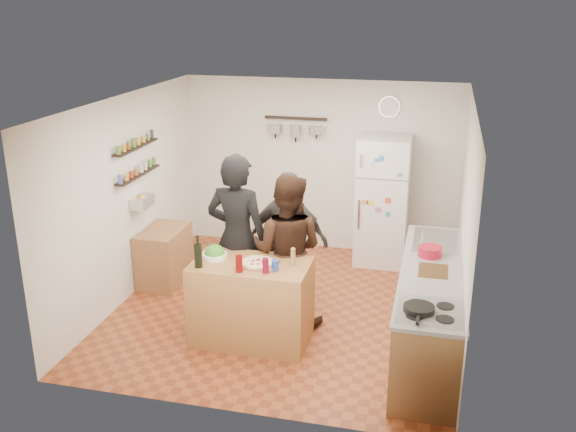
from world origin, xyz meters
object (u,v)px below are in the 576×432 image
(pepper_mill, at_px, (293,258))
(skillet, at_px, (419,309))
(salt_canister, at_px, (275,265))
(person_back, at_px, (289,239))
(person_left, at_px, (237,238))
(person_center, at_px, (287,250))
(wall_clock, at_px, (389,107))
(wine_bottle, at_px, (198,256))
(fridge, at_px, (383,201))
(red_bowl, at_px, (430,251))
(counter_run, at_px, (430,311))
(side_table, at_px, (164,256))
(salad_bowl, at_px, (215,256))
(prep_island, at_px, (251,302))

(pepper_mill, bearing_deg, skillet, -29.62)
(salt_canister, height_order, person_back, person_back)
(person_left, bearing_deg, person_center, -171.61)
(pepper_mill, xyz_separation_m, skillet, (1.33, -0.76, -0.04))
(person_left, bearing_deg, salt_canister, 140.70)
(salt_canister, relative_size, wall_clock, 0.38)
(skillet, bearing_deg, wine_bottle, 167.92)
(person_center, relative_size, fridge, 0.98)
(person_left, xyz_separation_m, red_bowl, (2.13, 0.16, -0.02))
(counter_run, distance_m, fridge, 2.46)
(salt_canister, relative_size, side_table, 0.14)
(skillet, height_order, wall_clock, wall_clock)
(wine_bottle, bearing_deg, side_table, 126.91)
(salt_canister, bearing_deg, person_back, 96.29)
(skillet, distance_m, red_bowl, 1.34)
(salad_bowl, relative_size, side_table, 0.34)
(pepper_mill, height_order, wall_clock, wall_clock)
(salad_bowl, height_order, fridge, fridge)
(prep_island, height_order, fridge, fridge)
(salad_bowl, relative_size, skillet, 0.96)
(wall_clock, bearing_deg, prep_island, -111.43)
(pepper_mill, distance_m, red_bowl, 1.50)
(person_center, relative_size, red_bowl, 6.95)
(person_center, height_order, fridge, fridge)
(fridge, bearing_deg, person_left, -124.42)
(salad_bowl, relative_size, red_bowl, 1.06)
(salad_bowl, height_order, red_bowl, red_bowl)
(salt_canister, xyz_separation_m, fridge, (0.83, 2.68, -0.07))
(person_center, bearing_deg, prep_island, 64.35)
(salt_canister, bearing_deg, counter_run, 13.55)
(wall_clock, bearing_deg, counter_run, -74.08)
(fridge, bearing_deg, counter_run, -71.94)
(prep_island, relative_size, fridge, 0.69)
(skillet, xyz_separation_m, red_bowl, (0.05, 1.34, 0.03))
(person_center, xyz_separation_m, person_back, (-0.09, 0.49, -0.06))
(pepper_mill, bearing_deg, salad_bowl, 180.00)
(salt_canister, bearing_deg, person_center, 92.69)
(wine_bottle, distance_m, fridge, 3.23)
(fridge, bearing_deg, pepper_mill, -105.25)
(fridge, bearing_deg, person_back, -121.33)
(person_back, xyz_separation_m, counter_run, (1.71, -0.73, -0.38))
(wall_clock, bearing_deg, salt_canister, -105.49)
(prep_island, distance_m, fridge, 2.84)
(salt_canister, relative_size, red_bowl, 0.45)
(pepper_mill, height_order, side_table, pepper_mill)
(prep_island, height_order, wine_bottle, wine_bottle)
(counter_run, bearing_deg, fridge, 108.06)
(prep_island, height_order, skillet, skillet)
(wine_bottle, relative_size, wall_clock, 0.85)
(fridge, bearing_deg, side_table, -152.89)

